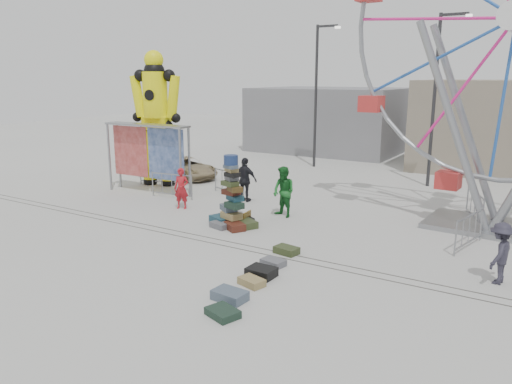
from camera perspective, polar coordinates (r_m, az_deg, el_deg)
The scene contains 26 objects.
ground at distance 15.16m, azimuth -3.87°, elevation -7.02°, with size 90.00×90.00×0.00m, color #9E9E99.
track_line_near at distance 15.62m, azimuth -2.59°, elevation -6.37°, with size 40.00×0.04×0.01m, color #47443F.
track_line_far at distance 15.93m, azimuth -1.78°, elevation -5.97°, with size 40.00×0.04×0.01m, color #47443F.
building_left at distance 36.61m, azimuth 8.56°, elevation 8.24°, with size 10.00×8.00×4.40m, color gray.
lamp_post_right at distance 25.12m, azimuth 19.96°, elevation 10.68°, with size 1.41×0.25×8.00m.
lamp_post_left at distance 29.25m, azimuth 7.04°, elevation 11.58°, with size 1.41×0.25×8.00m.
suitcase_tower at distance 17.70m, azimuth -2.71°, elevation -1.63°, with size 2.00×1.66×2.54m.
crash_test_dummy at distance 24.51m, azimuth -11.34°, elevation 8.80°, with size 2.63×1.15×6.60m.
banner_scaffold at distance 22.84m, azimuth -12.33°, elevation 5.65°, with size 4.37×0.89×3.15m.
steamer_trunk at distance 18.25m, azimuth -2.26°, elevation -2.78°, with size 0.93×0.54×0.43m, color silver.
row_case_0 at distance 15.12m, azimuth 3.51°, elevation -6.65°, with size 0.71×0.47×0.21m, color #374321.
row_case_1 at distance 14.18m, azimuth 1.99°, elevation -8.05°, with size 0.65×0.46×0.19m, color slate.
row_case_2 at distance 13.43m, azimuth 0.62°, elevation -9.14°, with size 0.74×0.59×0.25m, color black.
row_case_3 at distance 12.91m, azimuth -0.50°, elevation -10.22°, with size 0.67×0.43×0.19m, color #9B854F.
row_case_4 at distance 12.14m, azimuth -3.02°, elevation -11.70°, with size 0.82×0.54×0.24m, color #4F5F71.
row_case_5 at distance 11.41m, azimuth -3.83°, elevation -13.60°, with size 0.72×0.54×0.18m, color #1C3226.
barricade_dummy_a at distance 24.81m, azimuth -11.01°, elevation 2.03°, with size 2.00×0.10×1.10m, color gray, non-canonical shape.
barricade_dummy_b at distance 22.07m, azimuth -9.59°, elevation 0.73°, with size 2.00×0.10×1.10m, color gray, non-canonical shape.
barricade_dummy_c at distance 22.43m, azimuth -3.10°, elevation 1.09°, with size 2.00×0.10×1.10m, color gray, non-canonical shape.
barricade_wheel_front at distance 16.76m, azimuth 23.17°, elevation -4.13°, with size 2.00×0.10×1.10m, color gray, non-canonical shape.
barricade_wheel_back at distance 19.94m, azimuth 23.72°, elevation -1.54°, with size 2.00×0.10×1.10m, color gray, non-canonical shape.
pedestrian_red at distance 20.16m, azimuth -8.52°, elevation 0.40°, with size 0.60×0.40×1.65m, color #B01920.
pedestrian_green at distance 18.78m, azimuth 3.18°, elevation 0.01°, with size 0.93×0.73×1.92m, color #186022.
pedestrian_black at distance 21.06m, azimuth -1.24°, elevation 1.41°, with size 1.10×0.46×1.88m, color black.
pedestrian_grey at distance 14.23m, azimuth 26.10°, elevation -6.30°, with size 1.04×0.60×1.61m, color #282632.
parked_suv at distance 26.36m, azimuth -8.02°, elevation 2.76°, with size 1.78×3.87×1.07m, color #9A8763.
Camera 1 is at (8.30, -11.57, 5.21)m, focal length 35.00 mm.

